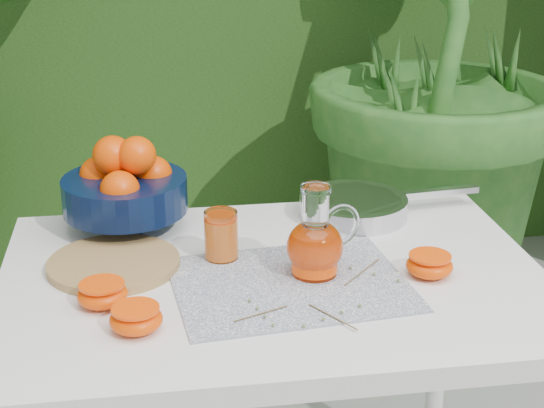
{
  "coord_description": "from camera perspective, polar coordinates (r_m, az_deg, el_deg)",
  "views": [
    {
      "loc": [
        -0.08,
        -1.45,
        1.43
      ],
      "look_at": [
        0.14,
        -0.07,
        0.88
      ],
      "focal_mm": 55.0,
      "sensor_mm": 36.0,
      "label": 1
    }
  ],
  "objects": [
    {
      "name": "potted_plant_right",
      "position": [
        2.79,
        10.6,
        10.93
      ],
      "size": [
        2.07,
        2.07,
        1.87
      ],
      "primitive_type": "imported",
      "rotation": [
        0.0,
        0.0,
        1.69
      ],
      "color": "#256322",
      "rests_on": "ground"
    },
    {
      "name": "saute_pan",
      "position": [
        1.79,
        5.7,
        -0.12
      ],
      "size": [
        0.42,
        0.25,
        0.04
      ],
      "color": "silver",
      "rests_on": "white_table"
    },
    {
      "name": "juice_tumbler",
      "position": [
        1.57,
        -3.5,
        -2.2
      ],
      "size": [
        0.06,
        0.06,
        0.09
      ],
      "color": "white",
      "rests_on": "white_table"
    },
    {
      "name": "fruit_bowl",
      "position": [
        1.72,
        -10.03,
        1.21
      ],
      "size": [
        0.28,
        0.28,
        0.2
      ],
      "color": "black",
      "rests_on": "white_table"
    },
    {
      "name": "juice_pitcher",
      "position": [
        1.51,
        3.02,
        -2.73
      ],
      "size": [
        0.16,
        0.13,
        0.17
      ],
      "color": "white",
      "rests_on": "white_table"
    },
    {
      "name": "white_table",
      "position": [
        1.57,
        0.11,
        -7.46
      ],
      "size": [
        1.0,
        0.7,
        0.75
      ],
      "color": "white",
      "rests_on": "ground"
    },
    {
      "name": "orange_halves",
      "position": [
        1.43,
        -2.94,
        -5.99
      ],
      "size": [
        0.7,
        0.23,
        0.04
      ],
      "color": "#FF4902",
      "rests_on": "white_table"
    },
    {
      "name": "cutting_board",
      "position": [
        1.58,
        -10.78,
        -4.04
      ],
      "size": [
        0.31,
        0.31,
        0.02
      ],
      "primitive_type": "cylinder",
      "rotation": [
        0.0,
        0.0,
        -0.34
      ],
      "color": "olive",
      "rests_on": "white_table"
    },
    {
      "name": "placemat",
      "position": [
        1.5,
        1.26,
        -5.48
      ],
      "size": [
        0.44,
        0.36,
        0.0
      ],
      "primitive_type": "cube",
      "rotation": [
        0.0,
        0.0,
        0.1
      ],
      "color": "#0C1E45",
      "rests_on": "white_table"
    },
    {
      "name": "thyme_sprigs",
      "position": [
        1.44,
        3.45,
        -6.43
      ],
      "size": [
        0.31,
        0.25,
        0.01
      ],
      "color": "brown",
      "rests_on": "white_table"
    }
  ]
}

